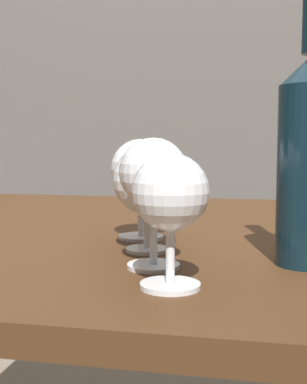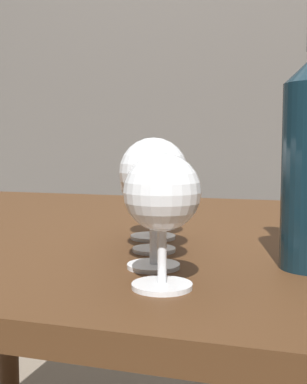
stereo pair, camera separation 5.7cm
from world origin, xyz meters
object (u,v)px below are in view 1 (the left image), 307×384
object	(u,v)px
wine_glass_amber	(170,196)
wine_glass_port	(154,177)
wine_glass_pinot	(147,182)
wine_glass_white	(141,171)

from	to	relation	value
wine_glass_amber	wine_glass_port	world-z (taller)	wine_glass_port
wine_glass_port	wine_glass_pinot	size ratio (longest dim) A/B	1.07
wine_glass_white	wine_glass_amber	bearing A→B (deg)	-70.83
wine_glass_amber	wine_glass_pinot	xyz separation A→B (m)	(-0.06, 0.16, 0.00)
wine_glass_port	wine_glass_white	world-z (taller)	same
wine_glass_pinot	wine_glass_white	bearing A→B (deg)	108.08
wine_glass_port	wine_glass_pinot	distance (m)	0.09
wine_glass_pinot	wine_glass_white	world-z (taller)	wine_glass_white
wine_glass_port	wine_glass_amber	bearing A→B (deg)	-66.97
wine_glass_amber	wine_glass_pinot	world-z (taller)	wine_glass_pinot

